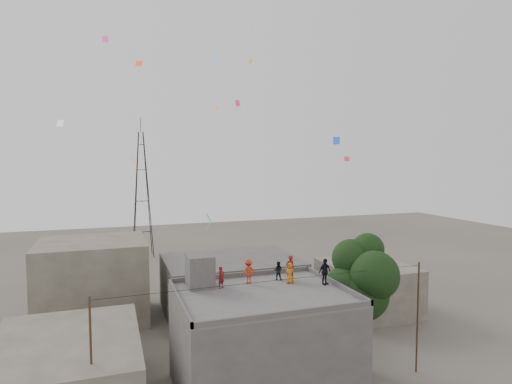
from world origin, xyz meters
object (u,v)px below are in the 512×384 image
Objects in this scene: transmission_tower at (142,194)px; person_red_adult at (290,268)px; person_dark_adult at (325,272)px; stair_head_box at (200,271)px; tree at (363,280)px.

person_red_adult is (6.67, -38.02, -2.13)m from transmission_tower.
transmission_tower is at bearing 83.42° from person_dark_adult.
transmission_tower is 38.66m from person_red_adult.
transmission_tower is at bearing -86.00° from person_red_adult.
stair_head_box is 0.22× the size of tree.
person_dark_adult is (8.40, -39.56, -2.13)m from transmission_tower.
stair_head_box is 1.19× the size of person_red_adult.
tree is at bearing -10.74° from stair_head_box.
transmission_tower is 11.86× the size of person_red_adult.
tree is at bearing 157.65° from person_red_adult.
stair_head_box is 37.46m from transmission_tower.
transmission_tower is at bearing 91.23° from stair_head_box.
person_red_adult is (5.87, -0.62, -0.16)m from stair_head_box.
tree is 5.40× the size of person_red_adult.
tree is 0.45× the size of transmission_tower.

